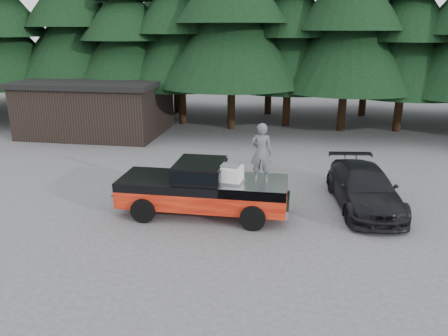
% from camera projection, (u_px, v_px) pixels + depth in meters
% --- Properties ---
extents(ground, '(120.00, 120.00, 0.00)m').
position_uv_depth(ground, '(196.00, 222.00, 14.80)').
color(ground, '#4E4E51').
rests_on(ground, ground).
extents(pickup_truck, '(6.00, 2.04, 1.33)m').
position_uv_depth(pickup_truck, '(203.00, 196.00, 15.26)').
color(pickup_truck, '#F04018').
rests_on(pickup_truck, ground).
extents(truck_cab, '(1.66, 1.90, 0.59)m').
position_uv_depth(truck_cab, '(200.00, 170.00, 14.98)').
color(truck_cab, black).
rests_on(truck_cab, pickup_truck).
extents(air_compressor, '(0.87, 0.76, 0.54)m').
position_uv_depth(air_compressor, '(230.00, 174.00, 14.60)').
color(air_compressor, white).
rests_on(air_compressor, pickup_truck).
extents(man_on_bed, '(0.75, 0.50, 2.01)m').
position_uv_depth(man_on_bed, '(261.00, 152.00, 14.48)').
color(man_on_bed, '#4F5256').
rests_on(man_on_bed, pickup_truck).
extents(parked_car, '(2.67, 5.26, 1.46)m').
position_uv_depth(parked_car, '(364.00, 188.00, 15.84)').
color(parked_car, black).
rests_on(parked_car, ground).
extents(utility_building, '(8.40, 6.40, 3.30)m').
position_uv_depth(utility_building, '(97.00, 106.00, 26.96)').
color(utility_building, black).
rests_on(utility_building, ground).
extents(treeline, '(60.15, 16.05, 17.50)m').
position_uv_depth(treeline, '(259.00, 5.00, 28.51)').
color(treeline, black).
rests_on(treeline, ground).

